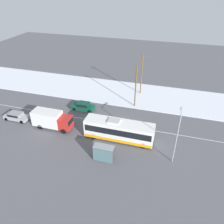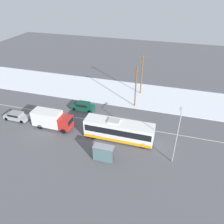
{
  "view_description": "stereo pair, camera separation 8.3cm",
  "coord_description": "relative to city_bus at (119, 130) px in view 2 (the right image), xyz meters",
  "views": [
    {
      "loc": [
        7.49,
        -30.13,
        22.0
      ],
      "look_at": [
        -1.89,
        1.54,
        1.4
      ],
      "focal_mm": 35.0,
      "sensor_mm": 36.0,
      "label": 1
    },
    {
      "loc": [
        7.57,
        -30.1,
        22.0
      ],
      "look_at": [
        -1.89,
        1.54,
        1.4
      ],
      "focal_mm": 35.0,
      "sensor_mm": 36.0,
      "label": 2
    }
  ],
  "objects": [
    {
      "name": "bus_shelter",
      "position": [
        -0.79,
        -5.38,
        0.03
      ],
      "size": [
        2.87,
        1.2,
        2.4
      ],
      "color": "gray",
      "rests_on": "ground_plane"
    },
    {
      "name": "sedan_car",
      "position": [
        -8.9,
        6.65,
        -0.82
      ],
      "size": [
        4.4,
        1.8,
        1.52
      ],
      "rotation": [
        0.0,
        0.0,
        3.14
      ],
      "color": "#0F4733",
      "rests_on": "ground_plane"
    },
    {
      "name": "streetlamp",
      "position": [
        8.44,
        -2.3,
        3.18
      ],
      "size": [
        0.36,
        2.47,
        7.7
      ],
      "color": "#9EA3A8",
      "rests_on": "ground_plane"
    },
    {
      "name": "snow_lot",
      "position": [
        -0.79,
        15.64,
        -1.59
      ],
      "size": [
        80.0,
        11.62,
        0.12
      ],
      "color": "silver",
      "rests_on": "ground_plane"
    },
    {
      "name": "parked_car_near_truck",
      "position": [
        -19.03,
        0.05,
        -0.88
      ],
      "size": [
        4.5,
        1.8,
        1.4
      ],
      "color": "#9E9EA3",
      "rests_on": "ground_plane"
    },
    {
      "name": "utility_pole_roadside",
      "position": [
        0.35,
        10.77,
        2.63
      ],
      "size": [
        1.8,
        0.24,
        8.18
      ],
      "color": "brown",
      "rests_on": "ground_plane"
    },
    {
      "name": "utility_pole_snowlot",
      "position": [
        0.43,
        16.55,
        2.9
      ],
      "size": [
        1.8,
        0.24,
        8.72
      ],
      "color": "brown",
      "rests_on": "ground_plane"
    },
    {
      "name": "pedestrian_at_stop",
      "position": [
        -1.74,
        -3.95,
        -0.54
      ],
      "size": [
        0.65,
        0.29,
        1.81
      ],
      "color": "#23232D",
      "rests_on": "ground_plane"
    },
    {
      "name": "ground_plane",
      "position": [
        -0.79,
        3.68,
        -1.65
      ],
      "size": [
        120.0,
        120.0,
        0.0
      ],
      "primitive_type": "plane",
      "color": "#56565B"
    },
    {
      "name": "box_truck",
      "position": [
        -11.62,
        -0.26,
        0.03
      ],
      "size": [
        6.75,
        2.3,
        3.05
      ],
      "color": "silver",
      "rests_on": "ground_plane"
    },
    {
      "name": "city_bus",
      "position": [
        0.0,
        0.0,
        0.0
      ],
      "size": [
        10.81,
        2.57,
        3.37
      ],
      "color": "white",
      "rests_on": "ground_plane"
    },
    {
      "name": "lane_marking_center",
      "position": [
        -0.79,
        3.68,
        -1.64
      ],
      "size": [
        60.0,
        0.12,
        0.0
      ],
      "color": "silver",
      "rests_on": "ground_plane"
    }
  ]
}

